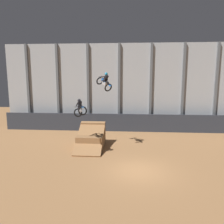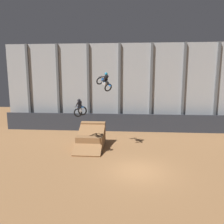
# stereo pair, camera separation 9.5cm
# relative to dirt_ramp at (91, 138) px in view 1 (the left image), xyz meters

# --- Properties ---
(ground_plane) EXTENTS (60.00, 60.00, 0.00)m
(ground_plane) POSITION_rel_dirt_ramp_xyz_m (4.17, -5.18, -0.76)
(ground_plane) COLOR #996B42
(arena_back_wall) EXTENTS (32.00, 0.40, 10.39)m
(arena_back_wall) POSITION_rel_dirt_ramp_xyz_m (4.17, 7.21, 4.44)
(arena_back_wall) COLOR #ADB2B7
(arena_back_wall) RESTS_ON ground_plane
(lower_barrier) EXTENTS (31.36, 0.20, 2.10)m
(lower_barrier) POSITION_rel_dirt_ramp_xyz_m (4.17, 5.84, 0.29)
(lower_barrier) COLOR #2D333D
(lower_barrier) RESTS_ON ground_plane
(dirt_ramp) EXTENTS (2.38, 4.13, 2.22)m
(dirt_ramp) POSITION_rel_dirt_ramp_xyz_m (0.00, 0.00, 0.00)
(dirt_ramp) COLOR olive
(dirt_ramp) RESTS_ON ground_plane
(rider_bike_left_air) EXTENTS (1.43, 1.80, 1.61)m
(rider_bike_left_air) POSITION_rel_dirt_ramp_xyz_m (-0.53, -2.17, 3.11)
(rider_bike_left_air) COLOR black
(rider_bike_right_air) EXTENTS (1.64, 1.75, 1.67)m
(rider_bike_right_air) POSITION_rel_dirt_ramp_xyz_m (1.33, -0.54, 5.28)
(rider_bike_right_air) COLOR black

